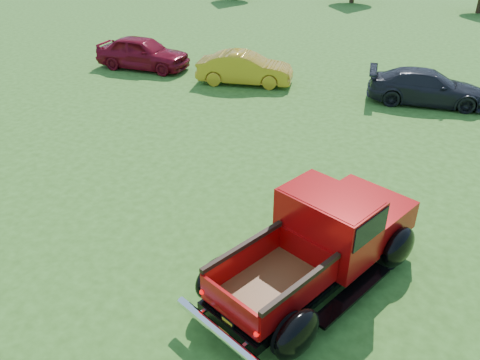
% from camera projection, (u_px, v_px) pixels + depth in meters
% --- Properties ---
extents(ground, '(120.00, 120.00, 0.00)m').
position_uv_depth(ground, '(234.00, 227.00, 10.53)').
color(ground, '#2D5117').
rests_on(ground, ground).
extents(pickup_truck, '(3.73, 5.14, 1.80)m').
position_uv_depth(pickup_truck, '(326.00, 238.00, 8.79)').
color(pickup_truck, black).
rests_on(pickup_truck, ground).
extents(show_car_red, '(4.24, 1.80, 1.43)m').
position_uv_depth(show_car_red, '(143.00, 53.00, 20.82)').
color(show_car_red, maroon).
rests_on(show_car_red, ground).
extents(show_car_yellow, '(4.04, 2.06, 1.27)m').
position_uv_depth(show_car_yellow, '(245.00, 68.00, 19.02)').
color(show_car_yellow, '#C3921A').
rests_on(show_car_yellow, ground).
extents(show_car_grey, '(4.38, 2.18, 1.22)m').
position_uv_depth(show_car_grey, '(427.00, 87.00, 17.07)').
color(show_car_grey, black).
rests_on(show_car_grey, ground).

